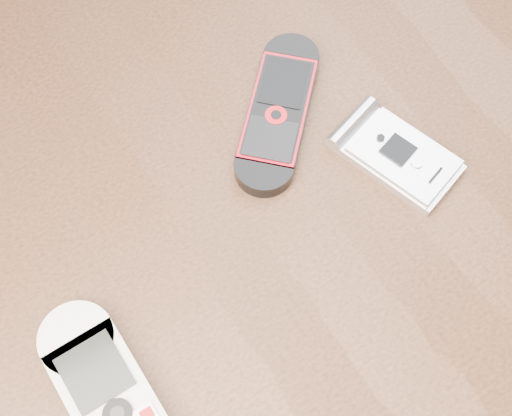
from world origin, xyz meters
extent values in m
plane|color=#472B19|center=(0.00, 0.00, 0.00)|extent=(4.00, 4.00, 0.00)
cube|color=black|center=(0.00, 0.00, 0.73)|extent=(1.20, 0.80, 0.03)
cube|color=black|center=(0.54, 0.34, 0.36)|extent=(0.06, 0.06, 0.71)
cube|color=silver|center=(-0.15, -0.08, 0.76)|extent=(0.06, 0.16, 0.02)
cube|color=black|center=(0.07, 0.07, 0.76)|extent=(0.14, 0.14, 0.02)
cube|color=silver|center=(0.12, -0.02, 0.76)|extent=(0.08, 0.11, 0.02)
camera|label=1|loc=(-0.12, -0.20, 1.24)|focal=50.00mm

